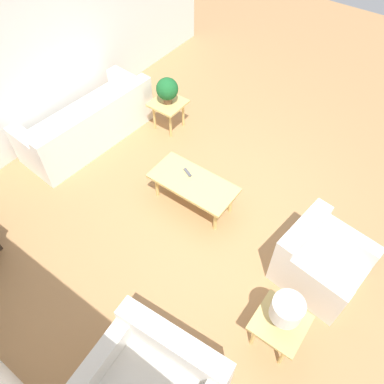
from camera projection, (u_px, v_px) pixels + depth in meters
The scene contains 11 objects.
ground_plane at pixel (217, 206), 5.16m from camera, with size 14.00×14.00×0.00m, color #A87A4C.
wall_right at pixel (41, 46), 5.27m from camera, with size 0.12×7.20×2.70m.
sofa at pixel (89, 125), 5.79m from camera, with size 0.98×2.15×0.77m.
armchair at pixel (318, 261), 4.26m from camera, with size 0.97×0.93×0.76m.
loveseat at pixel (158, 380), 3.48m from camera, with size 1.22×0.95×0.76m.
coffee_table at pixel (193, 184), 4.91m from camera, with size 1.16×0.55×0.43m.
side_table_plant at pixel (168, 106), 5.90m from camera, with size 0.50×0.50×0.49m.
side_table_lamp at pixel (279, 325), 3.69m from camera, with size 0.50×0.50×0.49m.
potted_plant at pixel (167, 89), 5.65m from camera, with size 0.34×0.34×0.42m.
table_lamp at pixel (286, 310), 3.41m from camera, with size 0.30×0.30×0.43m.
remote_control at pixel (188, 172), 4.96m from camera, with size 0.16×0.10×0.02m.
Camera 1 is at (-1.58, 2.74, 4.09)m, focal length 35.00 mm.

